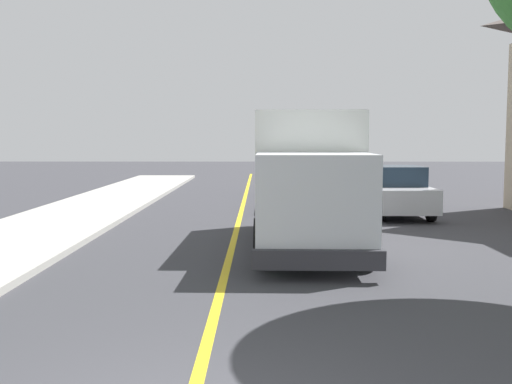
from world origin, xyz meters
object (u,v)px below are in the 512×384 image
object	(u,v)px
parked_van_across	(396,192)
parked_car_near	(305,189)
box_truck	(307,173)
parked_car_mid	(297,177)

from	to	relation	value
parked_van_across	parked_car_near	bearing A→B (deg)	157.66
box_truck	parked_van_across	bearing A→B (deg)	58.33
parked_car_near	parked_car_mid	xyz separation A→B (m)	(0.12, 6.24, 0.00)
box_truck	parked_car_near	bearing A→B (deg)	86.13
parked_car_mid	parked_van_across	size ratio (longest dim) A/B	1.01
parked_car_near	parked_van_across	bearing A→B (deg)	-22.34
box_truck	parked_car_near	size ratio (longest dim) A/B	1.64
parked_car_near	parked_van_across	xyz separation A→B (m)	(2.95, -1.21, 0.00)
parked_car_mid	parked_car_near	bearing A→B (deg)	-91.06
box_truck	parked_car_mid	bearing A→B (deg)	87.48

